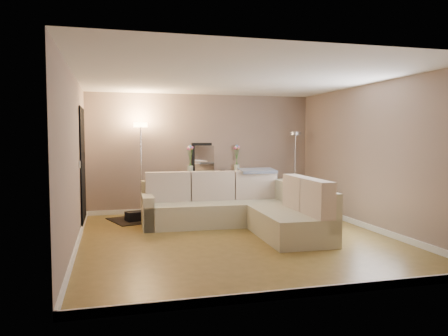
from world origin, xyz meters
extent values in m
cube|color=olive|center=(0.00, 0.00, -0.01)|extent=(5.00, 5.50, 0.01)
cube|color=white|center=(0.00, 0.00, 2.60)|extent=(5.00, 5.50, 0.01)
cube|color=gray|center=(0.00, 2.76, 1.30)|extent=(5.00, 0.02, 2.60)
cube|color=gray|center=(0.00, -2.76, 1.30)|extent=(5.00, 0.02, 2.60)
cube|color=gray|center=(-2.51, 0.00, 1.30)|extent=(0.02, 5.50, 2.60)
cube|color=gray|center=(2.51, 0.00, 1.30)|extent=(0.02, 5.50, 2.60)
cube|color=white|center=(0.00, 2.73, 0.05)|extent=(5.00, 0.03, 0.10)
cube|color=white|center=(0.00, -2.73, 0.05)|extent=(5.00, 0.03, 0.10)
cube|color=white|center=(-2.48, 0.00, 0.05)|extent=(0.03, 5.50, 0.10)
cube|color=white|center=(2.48, 0.00, 0.05)|extent=(0.03, 5.50, 0.10)
cube|color=black|center=(-2.48, 1.70, 1.10)|extent=(0.02, 1.20, 2.20)
cube|color=white|center=(-2.48, 0.85, 1.20)|extent=(0.02, 0.08, 0.12)
cube|color=beige|center=(-0.02, 1.17, 0.22)|extent=(2.84, 1.06, 0.43)
cube|color=beige|center=(-0.01, 1.55, 0.52)|extent=(2.82, 0.31, 0.61)
cube|color=beige|center=(-1.34, 1.21, 0.30)|extent=(0.23, 0.98, 0.61)
cube|color=beige|center=(0.85, -0.21, 0.22)|extent=(1.03, 1.76, 0.43)
cube|color=beige|center=(1.25, 0.27, 0.52)|extent=(0.30, 2.71, 0.61)
cube|color=beige|center=(-0.93, 1.46, 0.71)|extent=(0.85, 0.26, 0.56)
cube|color=beige|center=(-0.07, 1.43, 0.71)|extent=(0.85, 0.26, 0.56)
cube|color=beige|center=(0.80, 1.41, 0.71)|extent=(0.85, 0.26, 0.56)
cube|color=beige|center=(1.12, 0.11, 0.71)|extent=(0.26, 0.79, 0.56)
cube|color=beige|center=(1.10, -0.70, 0.71)|extent=(0.26, 0.79, 0.56)
cube|color=slate|center=(0.85, 1.44, 0.99)|extent=(0.72, 0.43, 0.09)
cube|color=black|center=(0.24, 2.60, 0.78)|extent=(1.33, 0.51, 0.04)
cube|color=black|center=(-0.34, 2.39, 0.38)|extent=(0.05, 0.05, 0.76)
cube|color=black|center=(-0.37, 2.66, 0.38)|extent=(0.05, 0.05, 0.76)
cube|color=black|center=(0.85, 2.54, 0.38)|extent=(0.05, 0.05, 0.76)
cube|color=black|center=(0.82, 2.81, 0.38)|extent=(0.05, 0.05, 0.76)
cube|color=black|center=(0.24, 2.60, 0.18)|extent=(1.25, 0.47, 0.03)
cube|color=#BF3333|center=(-0.29, 2.53, 0.29)|extent=(0.05, 0.16, 0.19)
cube|color=#3359A5|center=(-0.25, 2.54, 0.30)|extent=(0.06, 0.16, 0.21)
cube|color=gold|center=(-0.20, 2.54, 0.31)|extent=(0.06, 0.16, 0.23)
cube|color=#3F7F4C|center=(-0.15, 2.55, 0.29)|extent=(0.07, 0.16, 0.19)
cube|color=#994C99|center=(-0.10, 2.56, 0.30)|extent=(0.05, 0.16, 0.21)
cube|color=orange|center=(-0.06, 2.56, 0.31)|extent=(0.06, 0.16, 0.23)
cube|color=#262626|center=(-0.02, 2.57, 0.29)|extent=(0.06, 0.16, 0.19)
cube|color=#4C99B2|center=(0.04, 2.57, 0.30)|extent=(0.07, 0.16, 0.21)
cube|color=#B2A58C|center=(0.08, 2.58, 0.31)|extent=(0.05, 0.16, 0.23)
cube|color=brown|center=(0.12, 2.59, 0.29)|extent=(0.06, 0.16, 0.19)
cube|color=navy|center=(0.17, 2.59, 0.30)|extent=(0.06, 0.16, 0.21)
cube|color=gold|center=(0.22, 2.60, 0.31)|extent=(0.07, 0.16, 0.23)
cube|color=black|center=(0.22, 2.77, 1.17)|extent=(0.92, 0.16, 0.72)
cube|color=white|center=(0.22, 2.75, 1.17)|extent=(0.80, 0.11, 0.60)
cube|color=#CE4924|center=(0.12, 2.56, 0.82)|extent=(0.19, 0.14, 0.04)
cube|color=black|center=(0.42, 2.57, 0.87)|extent=(0.10, 0.03, 0.13)
cube|color=black|center=(0.54, 2.59, 0.86)|extent=(0.08, 0.03, 0.11)
cylinder|color=silver|center=(-0.31, 2.53, 0.92)|extent=(0.13, 0.13, 0.24)
cylinder|color=#38722D|center=(-0.32, 2.53, 1.20)|extent=(0.10, 0.02, 0.41)
sphere|color=#E5598C|center=(-0.34, 2.53, 1.41)|extent=(0.08, 0.08, 0.07)
cylinder|color=#38722D|center=(-0.32, 2.53, 1.21)|extent=(0.06, 0.01, 0.44)
sphere|color=white|center=(-0.33, 2.53, 1.43)|extent=(0.08, 0.08, 0.07)
cylinder|color=#38722D|center=(-0.31, 2.53, 1.22)|extent=(0.01, 0.01, 0.46)
sphere|color=#598CE5|center=(-0.31, 2.53, 1.45)|extent=(0.08, 0.08, 0.07)
cylinder|color=#38722D|center=(-0.30, 2.53, 1.20)|extent=(0.05, 0.01, 0.42)
sphere|color=#E58C4C|center=(-0.29, 2.53, 1.41)|extent=(0.08, 0.08, 0.07)
cylinder|color=#38722D|center=(-0.29, 2.53, 1.21)|extent=(0.10, 0.02, 0.43)
sphere|color=#D866B2|center=(-0.27, 2.54, 1.43)|extent=(0.08, 0.08, 0.07)
cylinder|color=silver|center=(0.79, 2.67, 0.92)|extent=(0.13, 0.13, 0.24)
cylinder|color=#38722D|center=(0.77, 2.67, 1.20)|extent=(0.10, 0.02, 0.41)
sphere|color=#E5598C|center=(0.75, 2.66, 1.41)|extent=(0.08, 0.08, 0.07)
cylinder|color=#38722D|center=(0.78, 2.67, 1.21)|extent=(0.06, 0.01, 0.44)
sphere|color=white|center=(0.77, 2.67, 1.43)|extent=(0.08, 0.08, 0.07)
cylinder|color=#38722D|center=(0.79, 2.67, 1.22)|extent=(0.01, 0.01, 0.46)
sphere|color=#598CE5|center=(0.79, 2.67, 1.45)|extent=(0.08, 0.08, 0.07)
cylinder|color=#38722D|center=(0.79, 2.67, 1.20)|extent=(0.05, 0.01, 0.42)
sphere|color=#E58C4C|center=(0.81, 2.67, 1.41)|extent=(0.08, 0.08, 0.07)
cylinder|color=#38722D|center=(0.80, 2.67, 1.21)|extent=(0.10, 0.02, 0.43)
sphere|color=#D866B2|center=(0.82, 2.67, 1.43)|extent=(0.08, 0.08, 0.07)
cylinder|color=silver|center=(-1.37, 2.43, 0.02)|extent=(0.32, 0.32, 0.03)
cylinder|color=silver|center=(-1.37, 2.43, 0.94)|extent=(0.04, 0.04, 1.86)
cylinder|color=#FFBF72|center=(-1.37, 2.43, 1.91)|extent=(0.35, 0.35, 0.08)
cylinder|color=silver|center=(2.10, 2.41, 0.01)|extent=(0.26, 0.26, 0.03)
cylinder|color=silver|center=(2.10, 2.41, 0.86)|extent=(0.03, 0.03, 1.69)
cylinder|color=silver|center=(2.10, 2.41, 1.74)|extent=(0.28, 0.28, 0.08)
cube|color=black|center=(-1.35, 2.05, 0.01)|extent=(1.51, 1.32, 0.02)
cube|color=black|center=(-1.52, 1.87, 0.08)|extent=(0.42, 0.36, 0.23)
camera|label=1|loc=(-1.98, -6.79, 1.65)|focal=35.00mm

